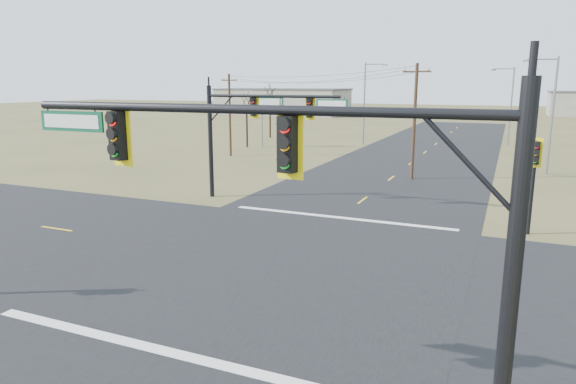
% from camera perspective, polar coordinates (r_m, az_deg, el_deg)
% --- Properties ---
extents(ground, '(320.00, 320.00, 0.00)m').
position_cam_1_polar(ground, '(20.46, -0.71, -7.88)').
color(ground, brown).
rests_on(ground, ground).
extents(road_ew, '(160.00, 14.00, 0.02)m').
position_cam_1_polar(road_ew, '(20.46, -0.71, -7.86)').
color(road_ew, black).
rests_on(road_ew, ground).
extents(road_ns, '(14.00, 160.00, 0.02)m').
position_cam_1_polar(road_ns, '(20.46, -0.71, -7.85)').
color(road_ns, black).
rests_on(road_ns, ground).
extents(stop_bar_near, '(12.00, 0.40, 0.01)m').
position_cam_1_polar(stop_bar_near, '(14.53, -13.44, -16.83)').
color(stop_bar_near, silver).
rests_on(stop_bar_near, road_ns).
extents(stop_bar_far, '(12.00, 0.40, 0.01)m').
position_cam_1_polar(stop_bar_far, '(27.16, 5.78, -2.84)').
color(stop_bar_far, silver).
rests_on(stop_bar_far, road_ns).
extents(mast_arm_near, '(10.34, 0.47, 7.07)m').
position_cam_1_polar(mast_arm_near, '(9.55, 1.54, 1.10)').
color(mast_arm_near, black).
rests_on(mast_arm_near, ground).
extents(mast_arm_far, '(8.84, 0.48, 6.83)m').
position_cam_1_polar(mast_arm_far, '(30.36, -3.77, 8.17)').
color(mast_arm_far, black).
rests_on(mast_arm_far, ground).
extents(pedestal_signal_ne, '(0.63, 0.54, 4.57)m').
position_cam_1_polar(pedestal_signal_ne, '(25.94, 25.70, 2.74)').
color(pedestal_signal_ne, black).
rests_on(pedestal_signal_ne, ground).
extents(utility_pole_near, '(2.04, 0.45, 8.36)m').
position_cam_1_polar(utility_pole_near, '(38.59, 13.87, 7.83)').
color(utility_pole_near, '#49311F').
rests_on(utility_pole_near, ground).
extents(utility_pole_far, '(1.88, 0.64, 7.83)m').
position_cam_1_polar(utility_pole_far, '(50.13, -6.49, 8.69)').
color(utility_pole_far, '#49311F').
rests_on(utility_pole_far, ground).
extents(highway_sign, '(2.90, 0.41, 5.45)m').
position_cam_1_polar(highway_sign, '(57.01, -1.92, 8.92)').
color(highway_sign, gray).
rests_on(highway_sign, ground).
extents(streetlight_a, '(2.50, 0.38, 8.93)m').
position_cam_1_polar(streetlight_a, '(44.32, 27.11, 8.18)').
color(streetlight_a, gray).
rests_on(streetlight_a, ground).
extents(streetlight_b, '(2.44, 0.37, 8.72)m').
position_cam_1_polar(streetlight_b, '(63.15, 23.40, 9.16)').
color(streetlight_b, gray).
rests_on(streetlight_b, ground).
extents(streetlight_c, '(2.58, 0.38, 9.23)m').
position_cam_1_polar(streetlight_c, '(59.75, 8.67, 10.16)').
color(streetlight_c, gray).
rests_on(streetlight_c, ground).
extents(bare_tree_a, '(3.36, 3.36, 6.37)m').
position_cam_1_polar(bare_tree_a, '(57.03, -4.64, 10.03)').
color(bare_tree_a, black).
rests_on(bare_tree_a, ground).
extents(bare_tree_b, '(2.88, 2.88, 7.29)m').
position_cam_1_polar(bare_tree_b, '(67.01, -2.03, 11.03)').
color(bare_tree_b, black).
rests_on(bare_tree_b, ground).
extents(warehouse_left, '(28.00, 14.00, 5.50)m').
position_cam_1_polar(warehouse_left, '(117.81, -0.56, 9.95)').
color(warehouse_left, '#A29D8F').
rests_on(warehouse_left, ground).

